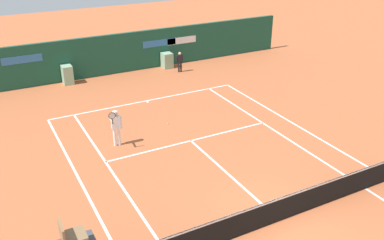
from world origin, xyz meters
TOP-DOWN VIEW (x-y plane):
  - ground_plane at (-0.00, 0.58)m, footprint 80.00×80.00m
  - tennis_net at (0.00, 0.00)m, footprint 12.10×0.10m
  - sponsor_back_wall at (0.01, 16.97)m, footprint 25.00×1.02m
  - player_on_baseline at (-3.09, 7.54)m, footprint 0.72×0.69m
  - ball_kid_right_post at (3.84, 15.25)m, footprint 0.45×0.21m
  - tennis_ball_by_sideline at (-0.19, 8.46)m, footprint 0.07×0.07m

SIDE VIEW (x-z plane):
  - ground_plane at x=0.00m, z-range 0.00..0.01m
  - tennis_ball_by_sideline at x=-0.19m, z-range 0.00..0.07m
  - tennis_net at x=0.00m, z-range -0.02..1.05m
  - ball_kid_right_post at x=3.84m, z-range 0.10..1.45m
  - player_on_baseline at x=-3.09m, z-range 0.06..1.94m
  - sponsor_back_wall at x=0.01m, z-range -0.04..2.52m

